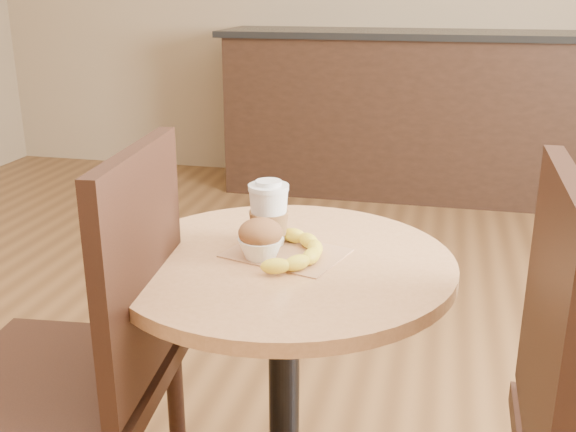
# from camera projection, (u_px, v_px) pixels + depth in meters

# --- Properties ---
(cafe_table) EXTENTS (0.73, 0.73, 0.75)m
(cafe_table) POSITION_uv_depth(u_px,v_px,m) (284.00, 343.00, 1.50)
(cafe_table) COLOR black
(cafe_table) RESTS_ON ground
(chair_left) EXTENTS (0.49, 0.49, 1.01)m
(chair_left) POSITION_uv_depth(u_px,v_px,m) (89.00, 362.00, 1.40)
(chair_left) COLOR black
(chair_left) RESTS_ON ground
(service_counter) EXTENTS (2.30, 0.65, 1.04)m
(service_counter) POSITION_uv_depth(u_px,v_px,m) (401.00, 113.00, 4.35)
(service_counter) COLOR black
(service_counter) RESTS_ON ground
(kraft_bag) EXTENTS (0.28, 0.24, 0.00)m
(kraft_bag) POSITION_uv_depth(u_px,v_px,m) (286.00, 253.00, 1.45)
(kraft_bag) COLOR #AA7852
(kraft_bag) RESTS_ON cafe_table
(coffee_cup) EXTENTS (0.09, 0.09, 0.15)m
(coffee_cup) POSITION_uv_depth(u_px,v_px,m) (269.00, 217.00, 1.48)
(coffee_cup) COLOR silver
(coffee_cup) RESTS_ON cafe_table
(muffin) EXTENTS (0.10, 0.10, 0.09)m
(muffin) POSITION_uv_depth(u_px,v_px,m) (261.00, 239.00, 1.41)
(muffin) COLOR white
(muffin) RESTS_ON kraft_bag
(banana) EXTENTS (0.14, 0.25, 0.03)m
(banana) POSITION_uv_depth(u_px,v_px,m) (299.00, 251.00, 1.42)
(banana) COLOR yellow
(banana) RESTS_ON kraft_bag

